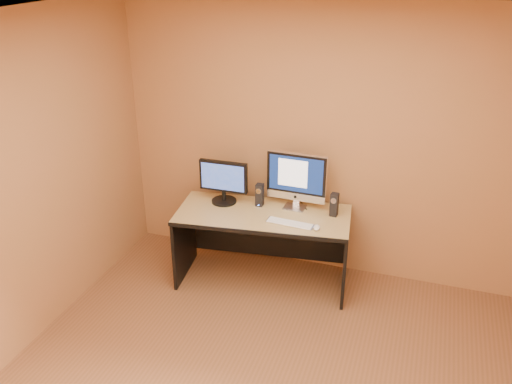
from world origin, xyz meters
TOP-DOWN VIEW (x-y plane):
  - walls at (0.00, 0.00)m, footprint 4.00×4.00m
  - ceiling at (0.00, 0.00)m, footprint 4.00×4.00m
  - desk at (-0.47, 1.51)m, footprint 1.66×0.89m
  - imac at (-0.22, 1.72)m, footprint 0.57×0.22m
  - second_monitor at (-0.89, 1.63)m, footprint 0.48×0.25m
  - speaker_left at (-0.55, 1.67)m, footprint 0.07×0.07m
  - speaker_right at (0.16, 1.69)m, footprint 0.07×0.08m
  - keyboard at (-0.18, 1.39)m, footprint 0.43×0.14m
  - mouse at (0.07, 1.38)m, footprint 0.07×0.11m
  - cable_a at (-0.16, 1.80)m, footprint 0.13×0.19m
  - cable_b at (-0.23, 1.78)m, footprint 0.03×0.18m

SIDE VIEW (x-z plane):
  - desk at x=-0.47m, z-range 0.00..0.73m
  - cable_a at x=-0.16m, z-range 0.73..0.74m
  - cable_b at x=-0.23m, z-range 0.73..0.74m
  - keyboard at x=-0.18m, z-range 0.73..0.75m
  - mouse at x=0.07m, z-range 0.73..0.77m
  - speaker_left at x=-0.55m, z-range 0.73..0.95m
  - speaker_right at x=0.16m, z-range 0.73..0.95m
  - second_monitor at x=-0.89m, z-range 0.73..1.15m
  - imac at x=-0.22m, z-range 0.73..1.28m
  - walls at x=0.00m, z-range 0.00..2.60m
  - ceiling at x=0.00m, z-range 2.60..2.60m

